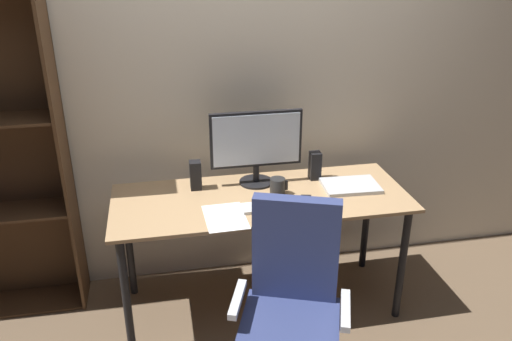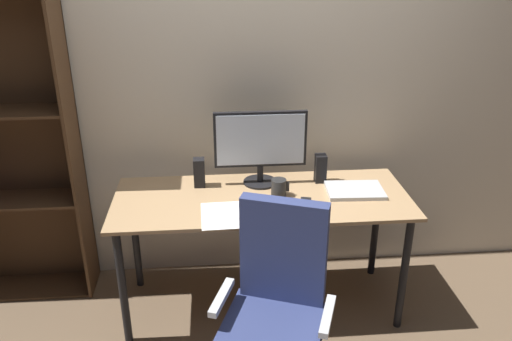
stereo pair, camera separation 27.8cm
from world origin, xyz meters
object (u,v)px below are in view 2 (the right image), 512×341
(mouse, at_px, (306,204))
(speaker_left, at_px, (199,173))
(desk, at_px, (262,210))
(monitor, at_px, (260,143))
(bookshelf, at_px, (6,158))
(coffee_mug, at_px, (279,188))
(speaker_right, at_px, (320,168))
(office_chair, at_px, (276,320))
(keyboard, at_px, (266,207))
(laptop, at_px, (355,190))

(mouse, distance_m, speaker_left, 0.65)
(desk, distance_m, speaker_left, 0.43)
(monitor, distance_m, bookshelf, 1.49)
(coffee_mug, distance_m, speaker_right, 0.32)
(desk, relative_size, bookshelf, 0.91)
(speaker_left, xyz_separation_m, bookshelf, (-1.12, 0.15, 0.07))
(bookshelf, bearing_deg, monitor, -5.49)
(speaker_left, height_order, office_chair, office_chair)
(speaker_left, distance_m, bookshelf, 1.14)
(desk, bearing_deg, speaker_left, 153.40)
(speaker_right, height_order, office_chair, office_chair)
(coffee_mug, distance_m, speaker_left, 0.48)
(desk, relative_size, monitor, 3.11)
(desk, relative_size, speaker_right, 9.76)
(speaker_left, bearing_deg, monitor, 1.27)
(monitor, height_order, keyboard, monitor)
(laptop, bearing_deg, office_chair, -124.21)
(speaker_left, bearing_deg, bookshelf, 172.38)
(mouse, relative_size, speaker_left, 0.56)
(coffee_mug, bearing_deg, mouse, -47.39)
(monitor, bearing_deg, office_chair, -90.71)
(desk, xyz_separation_m, bookshelf, (-1.47, 0.33, 0.24))
(mouse, xyz_separation_m, office_chair, (-0.23, -0.57, -0.30))
(laptop, height_order, bookshelf, bookshelf)
(mouse, height_order, coffee_mug, coffee_mug)
(monitor, height_order, mouse, monitor)
(office_chair, bearing_deg, bookshelf, 165.37)
(mouse, relative_size, office_chair, 0.10)
(coffee_mug, xyz_separation_m, speaker_left, (-0.44, 0.17, 0.04))
(keyboard, height_order, speaker_right, speaker_right)
(speaker_left, relative_size, office_chair, 0.17)
(speaker_left, height_order, bookshelf, bookshelf)
(desk, bearing_deg, keyboard, -86.56)
(desk, distance_m, bookshelf, 1.53)
(bookshelf, bearing_deg, desk, -12.45)
(office_chair, xyz_separation_m, bookshelf, (-1.47, 1.03, 0.43))
(coffee_mug, xyz_separation_m, bookshelf, (-1.57, 0.32, 0.10))
(bookshelf, bearing_deg, speaker_right, -4.68)
(mouse, bearing_deg, coffee_mug, 146.47)
(desk, relative_size, laptop, 5.19)
(keyboard, height_order, office_chair, office_chair)
(office_chair, bearing_deg, mouse, 88.51)
(coffee_mug, height_order, office_chair, office_chair)
(coffee_mug, relative_size, speaker_right, 0.60)
(desk, distance_m, keyboard, 0.17)
(mouse, bearing_deg, bookshelf, 178.74)
(mouse, height_order, laptop, mouse)
(office_chair, bearing_deg, monitor, 109.59)
(coffee_mug, bearing_deg, bookshelf, 168.50)
(keyboard, xyz_separation_m, mouse, (0.22, 0.01, 0.01))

